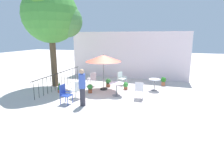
{
  "coord_description": "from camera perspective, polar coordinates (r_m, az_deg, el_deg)",
  "views": [
    {
      "loc": [
        3.1,
        -9.61,
        3.24
      ],
      "look_at": [
        0.0,
        0.21,
        1.04
      ],
      "focal_mm": 28.77,
      "sensor_mm": 36.0,
      "label": 1
    }
  ],
  "objects": [
    {
      "name": "patio_chair_2",
      "position": [
        12.3,
        2.97,
        -0.79
      ],
      "size": [
        0.63,
        0.63,
        0.89
      ],
      "color": "white",
      "rests_on": "ground"
    },
    {
      "name": "potted_plant_1",
      "position": [
        12.6,
        16.05,
        -1.76
      ],
      "size": [
        0.35,
        0.35,
        0.58
      ],
      "color": "#C66F48",
      "rests_on": "ground"
    },
    {
      "name": "patio_chair_0",
      "position": [
        9.12,
        -14.81,
        -5.61
      ],
      "size": [
        0.49,
        0.48,
        0.96
      ],
      "color": "#2540A0",
      "rests_on": "ground"
    },
    {
      "name": "patio_chair_4",
      "position": [
        12.02,
        -6.31,
        -1.01
      ],
      "size": [
        0.64,
        0.63,
        0.93
      ],
      "color": "silver",
      "rests_on": "ground"
    },
    {
      "name": "cafe_table_1",
      "position": [
        11.25,
        13.34,
        -2.36
      ],
      "size": [
        0.69,
        0.69,
        0.72
      ],
      "color": "white",
      "rests_on": "ground"
    },
    {
      "name": "villa_facade",
      "position": [
        14.29,
        4.93,
        6.29
      ],
      "size": [
        9.29,
        0.3,
        3.63
      ],
      "primitive_type": "cube",
      "color": "white",
      "rests_on": "ground"
    },
    {
      "name": "potted_plant_3",
      "position": [
        11.86,
        -1.22,
        -2.37
      ],
      "size": [
        0.34,
        0.34,
        0.54
      ],
      "color": "#9B553C",
      "rests_on": "ground"
    },
    {
      "name": "potted_plant_4",
      "position": [
        11.07,
        -16.34,
        -3.65
      ],
      "size": [
        0.23,
        0.23,
        0.67
      ],
      "color": "#B55830",
      "rests_on": "ground"
    },
    {
      "name": "shade_tree",
      "position": [
        12.35,
        -18.6,
        17.58
      ],
      "size": [
        3.61,
        3.44,
        6.27
      ],
      "color": "brown",
      "rests_on": "ground"
    },
    {
      "name": "potted_plant_2",
      "position": [
        11.29,
        4.38,
        -3.29
      ],
      "size": [
        0.32,
        0.32,
        0.47
      ],
      "color": "#9F5538",
      "rests_on": "ground"
    },
    {
      "name": "ground_plane",
      "position": [
        10.6,
        -0.35,
        -5.73
      ],
      "size": [
        60.0,
        60.0,
        0.0
      ],
      "primitive_type": "plane",
      "color": "beige"
    },
    {
      "name": "cafe_table_0",
      "position": [
        10.03,
        1.4,
        -3.76
      ],
      "size": [
        0.83,
        0.83,
        0.72
      ],
      "color": "white",
      "rests_on": "ground"
    },
    {
      "name": "potted_plant_0",
      "position": [
        10.61,
        -7.0,
        -4.11
      ],
      "size": [
        0.32,
        0.32,
        0.53
      ],
      "color": "#A74E2F",
      "rests_on": "ground"
    },
    {
      "name": "patio_chair_3",
      "position": [
        9.58,
        8.62,
        -4.41
      ],
      "size": [
        0.5,
        0.48,
        0.93
      ],
      "color": "silver",
      "rests_on": "ground"
    },
    {
      "name": "standing_person",
      "position": [
        8.57,
        -9.43,
        -3.74
      ],
      "size": [
        0.43,
        0.43,
        1.78
      ],
      "color": "#33333D",
      "rests_on": "ground"
    },
    {
      "name": "terrace_railing",
      "position": [
        11.9,
        -16.32,
        -0.85
      ],
      "size": [
        0.03,
        5.05,
        1.01
      ],
      "color": "black",
      "rests_on": "ground"
    },
    {
      "name": "patio_umbrella_0",
      "position": [
        10.89,
        -2.75,
        5.26
      ],
      "size": [
        2.17,
        2.17,
        2.23
      ],
      "color": "#2D2D2D",
      "rests_on": "ground"
    },
    {
      "name": "patio_chair_1",
      "position": [
        9.73,
        -11.07,
        -4.31
      ],
      "size": [
        0.6,
        0.59,
        0.96
      ],
      "color": "silver",
      "rests_on": "ground"
    }
  ]
}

